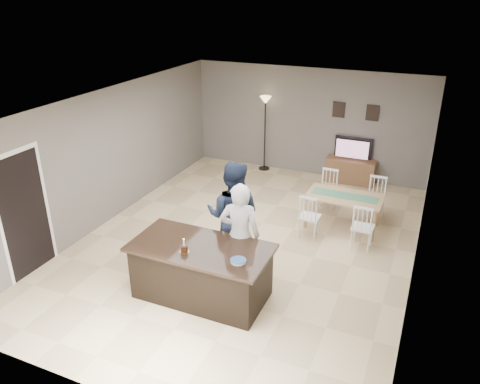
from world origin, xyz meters
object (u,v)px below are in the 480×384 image
at_px(television, 353,149).
at_px(woman, 240,235).
at_px(man, 233,216).
at_px(plate_stack, 238,261).
at_px(birthday_cake, 184,249).
at_px(dining_table, 344,201).
at_px(floor_lamp, 265,113).
at_px(kitchen_island, 201,271).
at_px(tv_console, 350,171).

height_order(television, woman, woman).
xyz_separation_m(man, plate_stack, (0.62, -1.19, -0.05)).
bearing_deg(birthday_cake, dining_table, 63.69).
distance_m(woman, floor_lamp, 5.29).
xyz_separation_m(plate_stack, floor_lamp, (-1.77, 5.76, 0.59)).
bearing_deg(kitchen_island, television, 77.99).
bearing_deg(kitchen_island, man, 85.29).
distance_m(television, floor_lamp, 2.36).
height_order(television, man, man).
height_order(man, floor_lamp, floor_lamp).
relative_size(kitchen_island, birthday_cake, 9.49).
height_order(woman, birthday_cake, woman).
xyz_separation_m(woman, floor_lamp, (-1.48, 5.04, 0.62)).
height_order(kitchen_island, man, man).
distance_m(plate_stack, dining_table, 3.47).
relative_size(man, floor_lamp, 0.99).
relative_size(kitchen_island, tv_console, 1.79).
xyz_separation_m(dining_table, floor_lamp, (-2.61, 2.42, 0.94)).
xyz_separation_m(kitchen_island, birthday_cake, (-0.15, -0.24, 0.50)).
xyz_separation_m(man, floor_lamp, (-1.16, 4.57, 0.55)).
relative_size(kitchen_island, man, 1.12).
xyz_separation_m(kitchen_island, tv_console, (1.20, 5.57, -0.15)).
bearing_deg(kitchen_island, birthday_cake, -121.56).
relative_size(woman, floor_lamp, 0.92).
relative_size(plate_stack, floor_lamp, 0.12).
xyz_separation_m(tv_console, plate_stack, (-0.50, -5.74, 0.62)).
height_order(woman, man, man).
xyz_separation_m(tv_console, television, (0.00, 0.07, 0.56)).
bearing_deg(kitchen_island, tv_console, 77.84).
bearing_deg(man, tv_console, -112.37).
bearing_deg(kitchen_island, plate_stack, -13.94).
relative_size(plate_stack, dining_table, 0.14).
xyz_separation_m(kitchen_island, floor_lamp, (-1.07, 5.59, 1.06)).
xyz_separation_m(man, dining_table, (1.46, 2.15, -0.39)).
bearing_deg(television, man, 76.43).
height_order(plate_stack, floor_lamp, floor_lamp).
height_order(tv_console, man, man).
bearing_deg(dining_table, man, -123.05).
xyz_separation_m(tv_console, birthday_cake, (-1.35, -5.81, 0.65)).
height_order(tv_console, dining_table, dining_table).
distance_m(television, dining_table, 2.51).
bearing_deg(tv_console, woman, -98.93).
distance_m(kitchen_island, plate_stack, 0.86).
xyz_separation_m(kitchen_island, plate_stack, (0.70, -0.17, 0.46)).
bearing_deg(dining_table, woman, -112.29).
height_order(man, plate_stack, man).
bearing_deg(tv_console, kitchen_island, -102.16).
relative_size(birthday_cake, floor_lamp, 0.12).
bearing_deg(floor_lamp, man, -75.80).
distance_m(television, man, 4.76).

